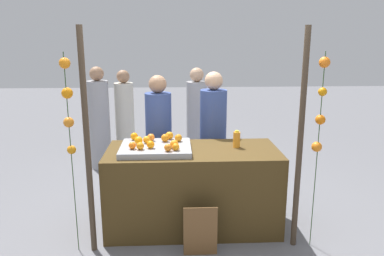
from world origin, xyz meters
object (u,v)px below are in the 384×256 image
at_px(vendor_left, 159,144).
at_px(orange_0, 169,135).
at_px(orange_1, 132,145).
at_px(juice_bottle, 237,139).
at_px(vendor_right, 213,142).
at_px(stall_counter, 193,188).
at_px(chalkboard_sign, 200,232).

bearing_deg(vendor_left, orange_0, -73.83).
height_order(orange_1, juice_bottle, juice_bottle).
relative_size(orange_1, vendor_left, 0.05).
height_order(orange_0, orange_1, orange_0).
xyz_separation_m(orange_0, vendor_right, (0.54, 0.48, -0.22)).
bearing_deg(stall_counter, orange_0, 139.69).
height_order(stall_counter, vendor_left, vendor_left).
distance_m(orange_0, vendor_left, 0.55).
height_order(orange_0, chalkboard_sign, orange_0).
height_order(chalkboard_sign, vendor_right, vendor_right).
bearing_deg(juice_bottle, chalkboard_sign, -123.94).
xyz_separation_m(orange_0, juice_bottle, (0.73, -0.15, -0.01)).
height_order(orange_1, chalkboard_sign, orange_1).
xyz_separation_m(stall_counter, orange_0, (-0.25, 0.21, 0.54)).
bearing_deg(orange_0, vendor_left, 106.17).
distance_m(stall_counter, orange_0, 0.63).
distance_m(stall_counter, orange_1, 0.84).
xyz_separation_m(stall_counter, orange_1, (-0.62, -0.15, 0.54)).
relative_size(juice_bottle, vendor_left, 0.12).
bearing_deg(vendor_left, stall_counter, -60.69).
bearing_deg(vendor_right, stall_counter, -112.78).
bearing_deg(orange_0, juice_bottle, -11.64).
bearing_deg(vendor_right, juice_bottle, -73.16).
distance_m(chalkboard_sign, vendor_right, 1.40).
bearing_deg(vendor_right, orange_0, -138.33).
bearing_deg(stall_counter, orange_1, -166.43).
bearing_deg(vendor_left, chalkboard_sign, -71.37).
distance_m(orange_0, chalkboard_sign, 1.13).
bearing_deg(juice_bottle, orange_1, -169.17).
distance_m(stall_counter, vendor_right, 0.82).
distance_m(chalkboard_sign, vendor_left, 1.44).
relative_size(orange_0, orange_1, 1.14).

